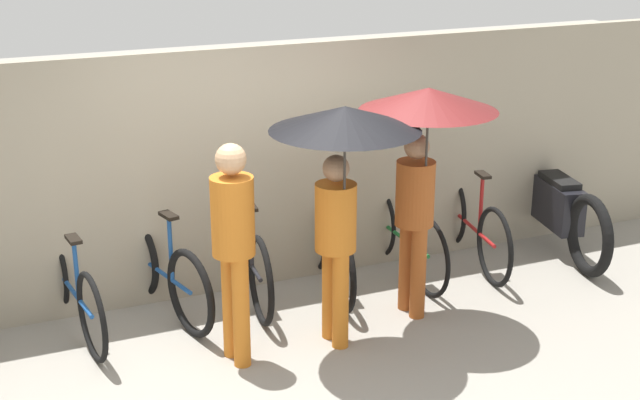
{
  "coord_description": "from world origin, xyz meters",
  "views": [
    {
      "loc": [
        -2.25,
        -5.44,
        3.38
      ],
      "look_at": [
        0.49,
        0.91,
        1.0
      ],
      "focal_mm": 50.0,
      "sensor_mm": 36.0,
      "label": 1
    }
  ],
  "objects_px": {
    "parked_bicycle_6": "(471,225)",
    "parked_bicycle_1": "(72,289)",
    "pedestrian_center": "(342,154)",
    "parked_bicycle_4": "(329,249)",
    "pedestrian_leading": "(233,237)",
    "pedestrian_trailing": "(424,134)",
    "parked_bicycle_5": "(401,235)",
    "parked_bicycle_2": "(163,272)",
    "parked_bicycle_3": "(247,257)",
    "motorcycle": "(557,208)"
  },
  "relations": [
    {
      "from": "parked_bicycle_1",
      "to": "parked_bicycle_2",
      "type": "bearing_deg",
      "value": -94.71
    },
    {
      "from": "parked_bicycle_6",
      "to": "pedestrian_center",
      "type": "relative_size",
      "value": 0.92
    },
    {
      "from": "parked_bicycle_1",
      "to": "pedestrian_trailing",
      "type": "bearing_deg",
      "value": -114.83
    },
    {
      "from": "motorcycle",
      "to": "parked_bicycle_4",
      "type": "bearing_deg",
      "value": 100.63
    },
    {
      "from": "pedestrian_center",
      "to": "parked_bicycle_6",
      "type": "bearing_deg",
      "value": -152.66
    },
    {
      "from": "parked_bicycle_4",
      "to": "pedestrian_center",
      "type": "bearing_deg",
      "value": 170.55
    },
    {
      "from": "parked_bicycle_2",
      "to": "parked_bicycle_6",
      "type": "bearing_deg",
      "value": -104.22
    },
    {
      "from": "parked_bicycle_3",
      "to": "pedestrian_trailing",
      "type": "height_order",
      "value": "pedestrian_trailing"
    },
    {
      "from": "parked_bicycle_4",
      "to": "parked_bicycle_2",
      "type": "bearing_deg",
      "value": 97.09
    },
    {
      "from": "pedestrian_trailing",
      "to": "parked_bicycle_1",
      "type": "bearing_deg",
      "value": -22.14
    },
    {
      "from": "pedestrian_leading",
      "to": "pedestrian_trailing",
      "type": "xyz_separation_m",
      "value": [
        1.62,
        0.1,
        0.58
      ]
    },
    {
      "from": "pedestrian_trailing",
      "to": "motorcycle",
      "type": "xyz_separation_m",
      "value": [
        2.02,
        0.81,
        -1.16
      ]
    },
    {
      "from": "parked_bicycle_4",
      "to": "pedestrian_trailing",
      "type": "relative_size",
      "value": 0.84
    },
    {
      "from": "parked_bicycle_6",
      "to": "parked_bicycle_1",
      "type": "bearing_deg",
      "value": 99.2
    },
    {
      "from": "parked_bicycle_1",
      "to": "parked_bicycle_5",
      "type": "bearing_deg",
      "value": -96.94
    },
    {
      "from": "parked_bicycle_3",
      "to": "parked_bicycle_5",
      "type": "bearing_deg",
      "value": -85.76
    },
    {
      "from": "parked_bicycle_6",
      "to": "pedestrian_trailing",
      "type": "height_order",
      "value": "pedestrian_trailing"
    },
    {
      "from": "parked_bicycle_2",
      "to": "pedestrian_leading",
      "type": "distance_m",
      "value": 1.23
    },
    {
      "from": "parked_bicycle_5",
      "to": "motorcycle",
      "type": "bearing_deg",
      "value": -90.8
    },
    {
      "from": "parked_bicycle_1",
      "to": "parked_bicycle_4",
      "type": "relative_size",
      "value": 1.07
    },
    {
      "from": "pedestrian_leading",
      "to": "parked_bicycle_2",
      "type": "bearing_deg",
      "value": -80.31
    },
    {
      "from": "parked_bicycle_3",
      "to": "parked_bicycle_6",
      "type": "bearing_deg",
      "value": -85.71
    },
    {
      "from": "parked_bicycle_4",
      "to": "parked_bicycle_5",
      "type": "height_order",
      "value": "parked_bicycle_5"
    },
    {
      "from": "parked_bicycle_4",
      "to": "pedestrian_leading",
      "type": "distance_m",
      "value": 1.64
    },
    {
      "from": "pedestrian_trailing",
      "to": "pedestrian_leading",
      "type": "bearing_deg",
      "value": -0.46
    },
    {
      "from": "parked_bicycle_4",
      "to": "pedestrian_center",
      "type": "relative_size",
      "value": 0.85
    },
    {
      "from": "parked_bicycle_5",
      "to": "pedestrian_trailing",
      "type": "xyz_separation_m",
      "value": [
        -0.3,
        -0.87,
        1.2
      ]
    },
    {
      "from": "parked_bicycle_5",
      "to": "pedestrian_leading",
      "type": "relative_size",
      "value": 1.02
    },
    {
      "from": "parked_bicycle_2",
      "to": "parked_bicycle_6",
      "type": "xyz_separation_m",
      "value": [
        2.99,
        -0.07,
        0.0
      ]
    },
    {
      "from": "parked_bicycle_1",
      "to": "parked_bicycle_4",
      "type": "xyz_separation_m",
      "value": [
        2.24,
        -0.04,
        0.0
      ]
    },
    {
      "from": "parked_bicycle_2",
      "to": "motorcycle",
      "type": "distance_m",
      "value": 3.96
    },
    {
      "from": "parked_bicycle_1",
      "to": "pedestrian_leading",
      "type": "bearing_deg",
      "value": -139.39
    },
    {
      "from": "motorcycle",
      "to": "pedestrian_trailing",
      "type": "bearing_deg",
      "value": 123.29
    },
    {
      "from": "parked_bicycle_1",
      "to": "parked_bicycle_3",
      "type": "height_order",
      "value": "parked_bicycle_3"
    },
    {
      "from": "pedestrian_leading",
      "to": "pedestrian_center",
      "type": "relative_size",
      "value": 0.88
    },
    {
      "from": "motorcycle",
      "to": "pedestrian_center",
      "type": "bearing_deg",
      "value": 121.44
    },
    {
      "from": "parked_bicycle_2",
      "to": "parked_bicycle_5",
      "type": "height_order",
      "value": "same"
    },
    {
      "from": "parked_bicycle_6",
      "to": "pedestrian_center",
      "type": "xyz_separation_m",
      "value": [
        -1.86,
        -1.07,
        1.2
      ]
    },
    {
      "from": "parked_bicycle_2",
      "to": "parked_bicycle_3",
      "type": "bearing_deg",
      "value": -103.1
    },
    {
      "from": "parked_bicycle_3",
      "to": "pedestrian_trailing",
      "type": "xyz_separation_m",
      "value": [
        1.19,
        -0.91,
        1.2
      ]
    },
    {
      "from": "pedestrian_center",
      "to": "motorcycle",
      "type": "distance_m",
      "value": 3.23
    },
    {
      "from": "parked_bicycle_5",
      "to": "parked_bicycle_4",
      "type": "bearing_deg",
      "value": 92.51
    },
    {
      "from": "parked_bicycle_4",
      "to": "parked_bicycle_5",
      "type": "relative_size",
      "value": 0.95
    },
    {
      "from": "parked_bicycle_4",
      "to": "parked_bicycle_6",
      "type": "relative_size",
      "value": 0.93
    },
    {
      "from": "motorcycle",
      "to": "pedestrian_leading",
      "type": "bearing_deg",
      "value": 115.38
    },
    {
      "from": "parked_bicycle_1",
      "to": "pedestrian_leading",
      "type": "distance_m",
      "value": 1.58
    },
    {
      "from": "parked_bicycle_5",
      "to": "parked_bicycle_6",
      "type": "xyz_separation_m",
      "value": [
        0.75,
        -0.02,
        -0.0
      ]
    },
    {
      "from": "parked_bicycle_4",
      "to": "pedestrian_center",
      "type": "distance_m",
      "value": 1.65
    },
    {
      "from": "parked_bicycle_6",
      "to": "motorcycle",
      "type": "distance_m",
      "value": 0.97
    },
    {
      "from": "parked_bicycle_5",
      "to": "pedestrian_leading",
      "type": "bearing_deg",
      "value": 117.48
    }
  ]
}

